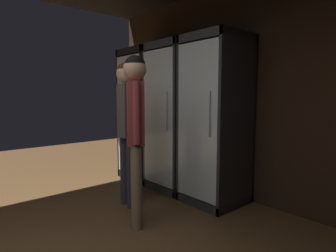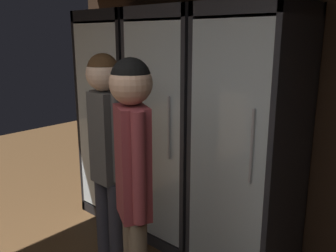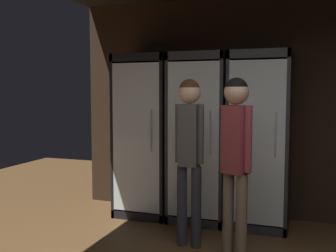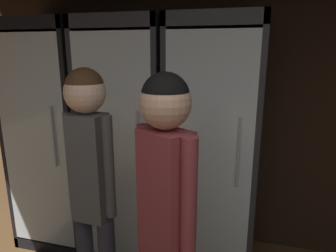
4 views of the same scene
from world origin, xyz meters
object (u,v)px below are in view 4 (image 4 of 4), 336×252
Objects in this scene: cooler_far_left at (62,137)px; cooler_left at (133,142)px; shopper_far at (166,209)px; shopper_near at (91,178)px; cooler_center at (214,150)px.

cooler_left is (0.72, -0.00, 0.01)m from cooler_far_left.
shopper_far is at bearing -61.47° from cooler_left.
cooler_far_left is at bearing 179.97° from cooler_left.
cooler_far_left reaches higher than shopper_near.
cooler_left is 1.00× the size of cooler_center.
cooler_far_left is 1.00× the size of cooler_left.
shopper_near is 0.56m from shopper_far.
cooler_center is 1.13m from shopper_near.
shopper_near is (0.85, -0.95, 0.09)m from cooler_far_left.
cooler_center is at bearing 85.73° from shopper_far.
cooler_far_left is 1.28m from shopper_near.
cooler_left reaches higher than shopper_near.
cooler_center is at bearing 57.73° from shopper_near.
cooler_center reaches higher than shopper_near.
shopper_far is at bearing -94.27° from cooler_center.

